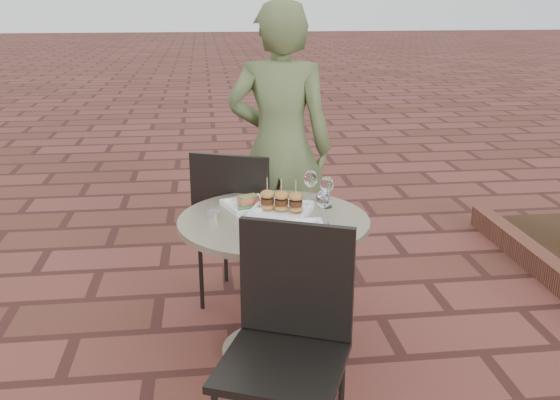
{
  "coord_description": "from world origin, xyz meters",
  "views": [
    {
      "loc": [
        -0.52,
        -2.62,
        1.72
      ],
      "look_at": [
        -0.19,
        0.11,
        0.82
      ],
      "focal_mm": 40.0,
      "sensor_mm": 36.0,
      "label": 1
    }
  ],
  "objects": [
    {
      "name": "plate_tuna",
      "position": [
        -0.15,
        -0.11,
        0.75
      ],
      "size": [
        0.26,
        0.26,
        0.03
      ],
      "rotation": [
        0.0,
        0.0,
        -0.01
      ],
      "color": "white",
      "rests_on": "cafe_table"
    },
    {
      "name": "ground",
      "position": [
        0.0,
        0.0,
        0.0
      ],
      "size": [
        60.0,
        60.0,
        0.0
      ],
      "primitive_type": "plane",
      "color": "brown",
      "rests_on": "ground"
    },
    {
      "name": "wine_glass_mid",
      "position": [
        -0.01,
        0.35,
        0.85
      ],
      "size": [
        0.07,
        0.07,
        0.16
      ],
      "color": "white",
      "rests_on": "cafe_table"
    },
    {
      "name": "chair_far",
      "position": [
        -0.37,
        0.66,
        0.55
      ],
      "size": [
        0.58,
        0.58,
        0.93
      ],
      "rotation": [
        0.0,
        0.0,
        2.73
      ],
      "color": "black",
      "rests_on": "ground"
    },
    {
      "name": "wine_glass_right",
      "position": [
        -0.01,
        0.02,
        0.84
      ],
      "size": [
        0.07,
        0.07,
        0.16
      ],
      "color": "white",
      "rests_on": "cafe_table"
    },
    {
      "name": "diner",
      "position": [
        -0.09,
        0.96,
        0.86
      ],
      "size": [
        0.7,
        0.53,
        1.72
      ],
      "primitive_type": "imported",
      "rotation": [
        0.0,
        0.0,
        2.93
      ],
      "color": "#4C5B32",
      "rests_on": "ground"
    },
    {
      "name": "cafe_table",
      "position": [
        -0.22,
        0.11,
        0.48
      ],
      "size": [
        0.9,
        0.9,
        0.73
      ],
      "color": "gray",
      "rests_on": "ground"
    },
    {
      "name": "plate_salmon",
      "position": [
        -0.33,
        0.29,
        0.75
      ],
      "size": [
        0.28,
        0.28,
        0.06
      ],
      "rotation": [
        0.0,
        0.0,
        0.36
      ],
      "color": "white",
      "rests_on": "cafe_table"
    },
    {
      "name": "cutlery_set",
      "position": [
        0.05,
        -0.12,
        0.73
      ],
      "size": [
        0.12,
        0.2,
        0.0
      ],
      "primitive_type": null,
      "rotation": [
        0.0,
        0.0,
        -0.2
      ],
      "color": "silver",
      "rests_on": "cafe_table"
    },
    {
      "name": "steel_ramekin",
      "position": [
        -0.5,
        0.17,
        0.75
      ],
      "size": [
        0.06,
        0.06,
        0.04
      ],
      "primitive_type": "cylinder",
      "rotation": [
        0.0,
        0.0,
        0.07
      ],
      "color": "silver",
      "rests_on": "cafe_table"
    },
    {
      "name": "plate_sliders",
      "position": [
        -0.18,
        0.18,
        0.77
      ],
      "size": [
        0.35,
        0.35,
        0.17
      ],
      "rotation": [
        0.0,
        0.0,
        -0.37
      ],
      "color": "white",
      "rests_on": "cafe_table"
    },
    {
      "name": "chair_near",
      "position": [
        -0.24,
        -0.59,
        0.55
      ],
      "size": [
        0.57,
        0.57,
        0.93
      ],
      "rotation": [
        0.0,
        0.0,
        -0.39
      ],
      "color": "black",
      "rests_on": "ground"
    },
    {
      "name": "wine_glass_far",
      "position": [
        0.06,
        0.25,
        0.84
      ],
      "size": [
        0.07,
        0.07,
        0.16
      ],
      "color": "white",
      "rests_on": "cafe_table"
    }
  ]
}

